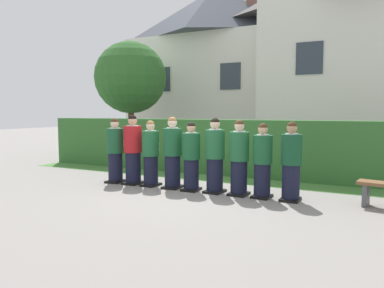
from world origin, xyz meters
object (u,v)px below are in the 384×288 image
object	(u,v)px
student_front_row_4	(191,158)
student_front_row_7	(262,162)
student_in_red_blazer	(133,151)
student_front_row_2	(151,155)
student_front_row_5	(215,157)
student_front_row_6	(239,159)
student_front_row_3	(173,154)
student_front_row_0	(115,152)
student_front_row_8	(291,163)

from	to	relation	value
student_front_row_4	student_front_row_7	xyz separation A→B (m)	(1.61, 0.04, -0.00)
student_in_red_blazer	student_front_row_2	distance (m)	0.52
student_front_row_4	student_in_red_blazer	bearing A→B (deg)	178.47
student_front_row_5	student_front_row_6	bearing A→B (deg)	0.32
student_front_row_3	student_front_row_5	size ratio (longest dim) A/B	1.01
student_in_red_blazer	student_front_row_4	world-z (taller)	student_in_red_blazer
student_front_row_6	student_front_row_7	size ratio (longest dim) A/B	1.04
student_in_red_blazer	student_front_row_2	world-z (taller)	student_in_red_blazer
student_front_row_2	student_front_row_5	distance (m)	1.66
student_in_red_blazer	student_front_row_5	distance (m)	2.17
student_front_row_2	student_front_row_7	xyz separation A→B (m)	(2.72, -0.00, -0.01)
student_front_row_3	student_front_row_5	xyz separation A→B (m)	(1.06, 0.00, -0.01)
student_front_row_0	student_front_row_8	world-z (taller)	student_front_row_0
student_in_red_blazer	student_front_row_3	size ratio (longest dim) A/B	1.02
student_front_row_7	student_front_row_4	bearing A→B (deg)	-178.67
student_in_red_blazer	student_front_row_6	distance (m)	2.73
student_front_row_5	student_front_row_8	distance (m)	1.64
student_front_row_7	student_front_row_5	bearing A→B (deg)	179.61
student_front_row_0	student_front_row_5	size ratio (longest dim) A/B	0.98
student_front_row_0	student_in_red_blazer	bearing A→B (deg)	3.85
student_front_row_5	student_front_row_2	bearing A→B (deg)	-179.84
student_front_row_3	student_front_row_4	xyz separation A→B (m)	(0.51, -0.04, -0.05)
student_front_row_2	student_front_row_7	distance (m)	2.72
student_front_row_7	student_front_row_8	world-z (taller)	student_front_row_8
student_front_row_4	student_front_row_6	distance (m)	1.11
student_front_row_3	student_front_row_4	bearing A→B (deg)	-4.97
student_front_row_0	student_front_row_3	size ratio (longest dim) A/B	0.97
student_front_row_0	student_front_row_5	bearing A→B (deg)	0.78
student_front_row_3	student_front_row_7	bearing A→B (deg)	-0.17
student_front_row_0	student_in_red_blazer	world-z (taller)	student_in_red_blazer
student_front_row_4	student_front_row_5	xyz separation A→B (m)	(0.55, 0.04, 0.05)
student_in_red_blazer	student_front_row_8	xyz separation A→B (m)	(3.81, -0.01, -0.06)
student_front_row_3	student_front_row_6	bearing A→B (deg)	0.13
student_in_red_blazer	student_front_row_7	world-z (taller)	student_in_red_blazer
student_front_row_2	student_front_row_8	size ratio (longest dim) A/B	0.99
student_front_row_3	student_front_row_6	xyz separation A→B (m)	(1.61, 0.00, -0.03)
student_front_row_2	student_front_row_8	distance (m)	3.30
student_front_row_0	student_front_row_4	bearing A→B (deg)	-0.22
student_front_row_5	student_front_row_0	bearing A→B (deg)	-179.22
student_front_row_2	student_front_row_4	world-z (taller)	student_front_row_2
student_in_red_blazer	student_front_row_3	world-z (taller)	student_in_red_blazer
student_front_row_3	student_in_red_blazer	bearing A→B (deg)	-179.95
student_front_row_5	student_front_row_6	world-z (taller)	student_front_row_5
student_front_row_0	student_front_row_6	bearing A→B (deg)	0.70
student_front_row_0	student_front_row_2	xyz separation A→B (m)	(1.03, 0.03, -0.02)
student_front_row_7	student_front_row_0	bearing A→B (deg)	-179.55
student_front_row_0	student_in_red_blazer	distance (m)	0.52
student_front_row_0	student_front_row_2	world-z (taller)	student_front_row_0
student_in_red_blazer	student_front_row_5	bearing A→B (deg)	0.04
student_front_row_3	student_front_row_6	distance (m)	1.61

